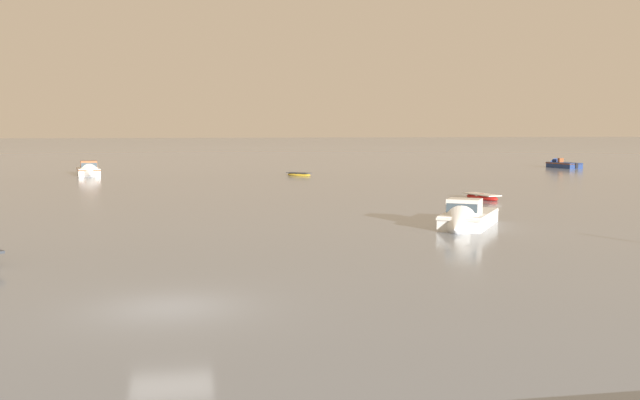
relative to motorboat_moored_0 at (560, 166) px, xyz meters
name	(u,v)px	position (x,y,z in m)	size (l,w,h in m)	color
ground_plane	(170,308)	(-51.65, -71.90, -0.28)	(800.00, 800.00, 0.00)	gray
motorboat_moored_0	(560,166)	(0.00, 0.00, 0.00)	(3.01, 6.27, 2.06)	navy
motorboat_moored_2	(89,172)	(-61.54, -6.32, 0.10)	(3.40, 7.02, 2.56)	white
rowboat_moored_0	(299,175)	(-38.00, -10.73, -0.15)	(2.98, 3.11, 0.51)	gold
motorboat_moored_3	(465,222)	(-36.20, -56.70, 0.09)	(5.44, 6.66, 2.47)	white
rowboat_moored_2	(482,197)	(-28.65, -41.05, -0.13)	(2.03, 3.79, 0.57)	red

